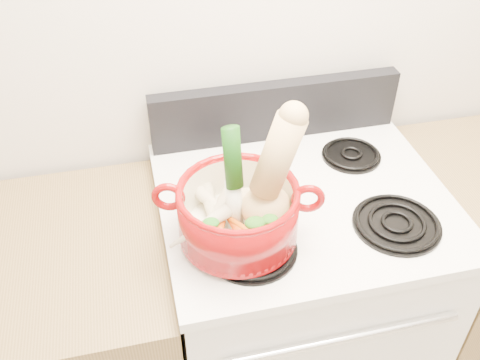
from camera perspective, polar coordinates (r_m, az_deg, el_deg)
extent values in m
cube|color=silver|center=(1.55, 3.72, 16.56)|extent=(3.50, 0.02, 2.60)
cube|color=white|center=(1.81, 5.73, -13.49)|extent=(0.76, 0.65, 0.92)
cube|color=white|center=(1.47, 6.91, -2.18)|extent=(0.78, 0.67, 0.03)
cube|color=black|center=(1.63, 3.83, 7.43)|extent=(0.76, 0.05, 0.18)
cylinder|color=silver|center=(1.38, 11.05, -16.28)|extent=(0.60, 0.02, 0.02)
cylinder|color=black|center=(1.30, 1.22, -7.24)|extent=(0.22, 0.22, 0.02)
cylinder|color=black|center=(1.41, 16.39, -4.41)|extent=(0.22, 0.22, 0.02)
cylinder|color=black|center=(1.51, -1.55, 0.83)|extent=(0.17, 0.17, 0.02)
cylinder|color=black|center=(1.61, 11.79, 2.72)|extent=(0.17, 0.17, 0.02)
cylinder|color=maroon|center=(1.27, -0.21, -3.53)|extent=(0.35, 0.35, 0.14)
torus|color=maroon|center=(1.25, -7.66, -1.79)|extent=(0.08, 0.04, 0.08)
torus|color=maroon|center=(1.24, 7.27, -1.97)|extent=(0.08, 0.04, 0.08)
cylinder|color=silver|center=(1.21, -0.63, 0.06)|extent=(0.05, 0.10, 0.28)
ellipsoid|color=#D7C184|center=(1.32, -0.46, -2.16)|extent=(0.09, 0.07, 0.05)
cone|color=beige|center=(1.29, -3.01, -3.41)|extent=(0.05, 0.24, 0.07)
cone|color=beige|center=(1.27, -2.80, -4.07)|extent=(0.14, 0.17, 0.06)
cone|color=beige|center=(1.30, -2.72, -2.54)|extent=(0.14, 0.19, 0.06)
cone|color=beige|center=(1.24, -4.13, -4.88)|extent=(0.18, 0.11, 0.05)
cone|color=#C24909|center=(1.26, -0.41, -5.14)|extent=(0.08, 0.18, 0.05)
cone|color=#CD480A|center=(1.25, -2.21, -5.54)|extent=(0.09, 0.14, 0.04)
cone|color=#BA4A09|center=(1.24, 0.43, -5.33)|extent=(0.11, 0.14, 0.04)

